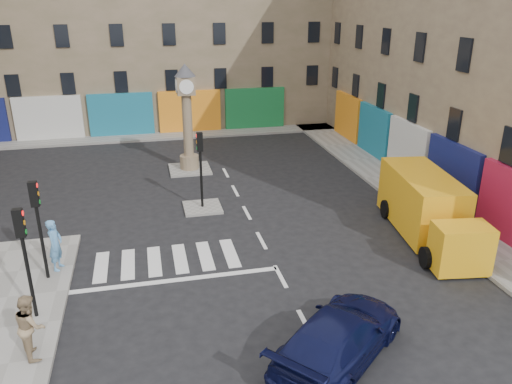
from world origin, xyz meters
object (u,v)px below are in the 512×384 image
object	(u,v)px
traffic_light_island	(200,158)
yellow_van	(427,208)
traffic_light_left_far	(37,215)
clock_pillar	(187,111)
pedestrian_blue	(55,245)
traffic_light_left_near	(24,247)
pedestrian_tan	(30,326)
navy_sedan	(339,336)

from	to	relation	value
traffic_light_island	yellow_van	world-z (taller)	traffic_light_island
traffic_light_left_far	traffic_light_island	bearing A→B (deg)	40.60
clock_pillar	pedestrian_blue	world-z (taller)	clock_pillar
traffic_light_left_near	traffic_light_island	xyz separation A→B (m)	(6.30, 7.80, -0.03)
traffic_light_left_far	pedestrian_blue	size ratio (longest dim) A/B	1.87
traffic_light_left_near	pedestrian_tan	size ratio (longest dim) A/B	1.92
clock_pillar	yellow_van	xyz separation A→B (m)	(8.99, -11.07, -2.28)
traffic_light_left_far	traffic_light_island	size ratio (longest dim) A/B	1.00
traffic_light_island	traffic_light_left_near	bearing A→B (deg)	-128.93
pedestrian_tan	pedestrian_blue	bearing A→B (deg)	-19.14
clock_pillar	pedestrian_blue	distance (m)	12.59
traffic_light_left_near	navy_sedan	distance (m)	9.70
traffic_light_left_far	yellow_van	distance (m)	15.35
traffic_light_left_far	traffic_light_island	distance (m)	8.30
yellow_van	navy_sedan	bearing A→B (deg)	-126.85
clock_pillar	yellow_van	size ratio (longest dim) A/B	0.84
clock_pillar	navy_sedan	bearing A→B (deg)	-82.32
yellow_van	pedestrian_blue	xyz separation A→B (m)	(-14.99, 0.27, -0.13)
traffic_light_island	pedestrian_tan	size ratio (longest dim) A/B	1.92
traffic_light_left_far	navy_sedan	world-z (taller)	traffic_light_left_far
navy_sedan	pedestrian_blue	distance (m)	10.85
traffic_light_left_far	pedestrian_tan	size ratio (longest dim) A/B	1.92
traffic_light_left_near	pedestrian_blue	xyz separation A→B (m)	(0.30, 2.99, -1.48)
navy_sedan	pedestrian_blue	world-z (taller)	pedestrian_blue
navy_sedan	pedestrian_tan	bearing A→B (deg)	36.27
traffic_light_left_near	traffic_light_left_far	size ratio (longest dim) A/B	1.00
traffic_light_left_far	clock_pillar	bearing A→B (deg)	61.06
pedestrian_blue	traffic_light_island	bearing A→B (deg)	-36.35
yellow_van	traffic_light_island	bearing A→B (deg)	158.68
traffic_light_left_near	traffic_light_island	bearing A→B (deg)	51.07
traffic_light_left_far	traffic_light_island	world-z (taller)	traffic_light_left_far
traffic_light_left_far	pedestrian_blue	xyz separation A→B (m)	(0.30, 0.59, -1.48)
traffic_light_island	clock_pillar	world-z (taller)	clock_pillar
traffic_light_left_near	traffic_light_left_far	xyz separation A→B (m)	(0.00, 2.40, 0.00)
clock_pillar	pedestrian_tan	size ratio (longest dim) A/B	3.17
traffic_light_left_far	pedestrian_blue	distance (m)	1.62
navy_sedan	traffic_light_island	bearing A→B (deg)	-29.24
traffic_light_island	navy_sedan	xyz separation A→B (m)	(2.38, -11.69, -1.84)
traffic_light_left_far	yellow_van	world-z (taller)	traffic_light_left_far
traffic_light_island	clock_pillar	size ratio (longest dim) A/B	0.61
traffic_light_island	clock_pillar	bearing A→B (deg)	90.00
yellow_van	pedestrian_tan	bearing A→B (deg)	-154.52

